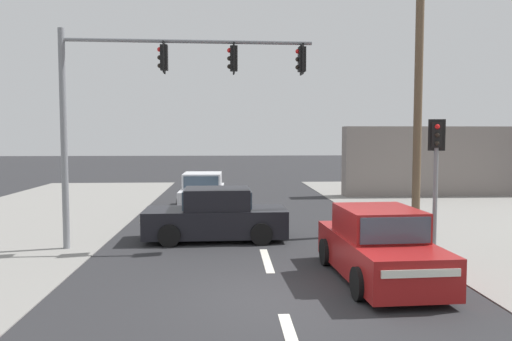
% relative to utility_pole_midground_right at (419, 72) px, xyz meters
% --- Properties ---
extents(ground_plane, '(140.00, 140.00, 0.00)m').
position_rel_utility_pole_midground_right_xyz_m(ground_plane, '(-5.10, -6.38, -5.15)').
color(ground_plane, '#28282B').
extents(lane_dash_mid, '(0.20, 2.40, 0.01)m').
position_rel_utility_pole_midground_right_xyz_m(lane_dash_mid, '(-5.10, -3.38, -5.14)').
color(lane_dash_mid, silver).
rests_on(lane_dash_mid, ground).
extents(lane_dash_far, '(0.20, 2.40, 0.01)m').
position_rel_utility_pole_midground_right_xyz_m(lane_dash_far, '(-5.10, 1.62, -5.14)').
color(lane_dash_far, silver).
rests_on(lane_dash_far, ground).
extents(utility_pole_midground_right, '(1.80, 0.26, 9.81)m').
position_rel_utility_pole_midground_right_xyz_m(utility_pole_midground_right, '(0.00, 0.00, 0.00)').
color(utility_pole_midground_right, brown).
rests_on(utility_pole_midground_right, ground).
extents(traffic_signal_mast, '(6.89, 0.54, 6.00)m').
position_rel_utility_pole_midground_right_xyz_m(traffic_signal_mast, '(-8.13, -1.76, -0.79)').
color(traffic_signal_mast, slate).
rests_on(traffic_signal_mast, ground).
extents(pedestal_signal_right_kerb, '(0.43, 0.31, 3.56)m').
position_rel_utility_pole_midground_right_xyz_m(pedestal_signal_right_kerb, '(-0.48, -2.62, -2.73)').
color(pedestal_signal_right_kerb, slate).
rests_on(pedestal_signal_right_kerb, ground).
extents(shopfront_wall_far, '(12.00, 1.00, 3.60)m').
position_rel_utility_pole_midground_right_xyz_m(shopfront_wall_far, '(5.90, 9.62, -3.35)').
color(shopfront_wall_far, gray).
rests_on(shopfront_wall_far, ground).
extents(sedan_oncoming_mid, '(1.95, 4.27, 1.56)m').
position_rel_utility_pole_midground_right_xyz_m(sedan_oncoming_mid, '(-7.13, 5.42, -4.45)').
color(sedan_oncoming_mid, silver).
rests_on(sedan_oncoming_mid, ground).
extents(sedan_crossing_left, '(4.28, 1.97, 1.56)m').
position_rel_utility_pole_midground_right_xyz_m(sedan_crossing_left, '(-6.43, -0.82, -4.45)').
color(sedan_crossing_left, black).
rests_on(sedan_crossing_left, ground).
extents(sedan_receding_far, '(2.04, 4.31, 1.56)m').
position_rel_utility_pole_midground_right_xyz_m(sedan_receding_far, '(-2.80, -5.17, -4.45)').
color(sedan_receding_far, maroon).
rests_on(sedan_receding_far, ground).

